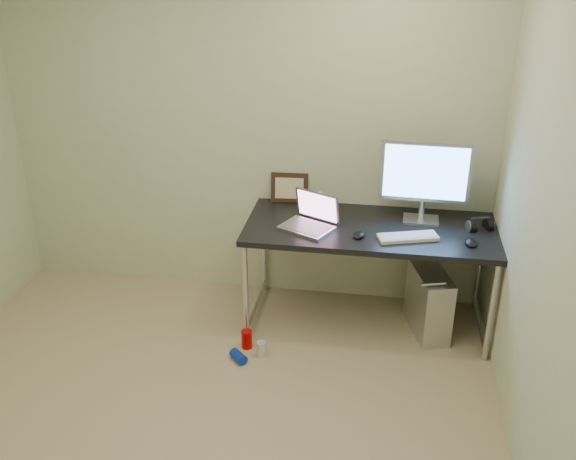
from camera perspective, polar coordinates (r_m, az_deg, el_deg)
The scene contains 18 objects.
floor at distance 3.71m, azimuth -9.45°, elevation -18.50°, with size 3.50×3.50×0.00m, color tan.
wall_back at distance 4.56m, azimuth -3.83°, elevation 8.73°, with size 3.50×0.02×2.50m, color beige.
wall_right at distance 2.93m, azimuth 23.16°, elevation -3.31°, with size 0.02×3.50×2.50m, color beige.
desk at distance 4.33m, azimuth 7.29°, elevation -0.58°, with size 1.66×0.73×0.75m.
tower_computer at distance 4.51m, azimuth 12.39°, elevation -6.27°, with size 0.31×0.48×0.49m.
cable_a at distance 4.74m, azimuth 11.81°, elevation -2.23°, with size 0.01×0.01×0.70m, color black.
cable_b at distance 4.74m, azimuth 12.89°, elevation -2.63°, with size 0.01×0.01×0.72m, color black.
can_red at distance 4.34m, azimuth -3.69°, elevation -9.65°, with size 0.07×0.07×0.13m, color #C00607.
can_white at distance 4.26m, azimuth -2.41°, elevation -10.55°, with size 0.06×0.06×0.11m, color silver.
can_blue at distance 4.24m, azimuth -4.43°, elevation -11.15°, with size 0.07×0.07×0.12m, color #0D2DB2.
laptop at distance 4.24m, azimuth 2.04°, elevation 0.96°, with size 0.41×0.38×0.23m.
monitor at distance 4.31m, azimuth 12.08°, elevation 4.75°, with size 0.59×0.18×0.55m.
keyboard at distance 4.16m, azimuth 10.61°, elevation -0.62°, with size 0.38×0.12×0.02m, color white.
mouse_right at distance 4.17m, azimuth 15.99°, elevation -0.96°, with size 0.08×0.13×0.04m, color black.
mouse_left at distance 4.14m, azimuth 6.34°, elevation -0.31°, with size 0.08×0.12×0.04m, color black.
headphones at distance 4.39m, azimuth 16.69°, elevation 0.40°, with size 0.19×0.11×0.11m.
picture_frame at distance 4.61m, azimuth 0.14°, elevation 3.79°, with size 0.27×0.03×0.21m, color black.
webcam at distance 4.49m, azimuth 2.81°, elevation 2.98°, with size 0.05×0.04×0.13m.
Camera 1 is at (0.99, -2.51, 2.56)m, focal length 40.00 mm.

